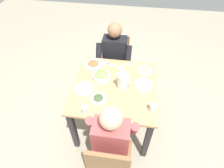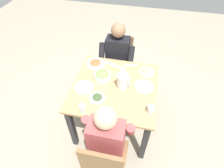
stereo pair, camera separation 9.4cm
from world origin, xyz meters
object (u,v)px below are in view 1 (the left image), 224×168
water_pitcher (123,81)px  plate_fries (145,70)px  plate_rice_curry (93,64)px  water_glass_near_left (122,72)px  plate_beans (144,84)px  plate_yoghurt (84,88)px  salad_bowl (102,76)px  dining_table (115,92)px  water_glass_far_right (85,110)px  chair_near (109,162)px  chair_far (115,60)px  plate_dolmas (98,98)px  diner_far (114,61)px  diner_near (113,135)px  water_glass_near_right (153,107)px

water_pitcher → plate_fries: water_pitcher is taller
plate_rice_curry → water_glass_near_left: 0.41m
plate_fries → plate_beans: size_ratio=0.84×
plate_yoghurt → salad_bowl: bearing=51.3°
dining_table → water_glass_far_right: (-0.25, -0.41, 0.16)m
plate_beans → chair_near: bearing=-108.3°
chair_far → plate_rice_curry: bearing=-117.8°
plate_fries → plate_dolmas: bearing=-132.4°
chair_far → diner_far: diner_far is taller
plate_dolmas → water_glass_far_right: size_ratio=1.94×
plate_dolmas → water_glass_near_left: (0.21, 0.41, 0.03)m
chair_far → chair_near: bearing=-84.4°
diner_near → plate_yoghurt: 0.62m
dining_table → diner_near: bearing=-84.3°
diner_near → plate_yoghurt: diner_near is taller
chair_far → dining_table: bearing=-83.0°
diner_near → diner_far: same height
water_glass_far_right → salad_bowl: bearing=81.9°
plate_yoghurt → diner_far: bearing=70.2°
diner_near → water_glass_far_right: (-0.30, 0.16, 0.15)m
chair_far → water_glass_far_right: chair_far is taller
diner_near → plate_yoghurt: (-0.39, 0.46, 0.12)m
diner_far → plate_beans: 0.68m
water_glass_near_left → water_glass_near_right: bearing=-52.2°
diner_far → plate_yoghurt: size_ratio=5.49×
water_glass_near_left → chair_near: bearing=-90.0°
plate_beans → water_glass_far_right: water_glass_far_right is taller
diner_far → plate_yoghurt: (-0.24, -0.67, 0.12)m
chair_near → plate_yoghurt: (-0.39, 0.67, 0.26)m
dining_table → water_glass_near_left: water_glass_near_left is taller
plate_beans → water_glass_near_right: size_ratio=2.55×
water_glass_near_right → water_glass_near_left: 0.60m
chair_far → plate_yoghurt: chair_far is taller
plate_yoghurt → plate_beans: bearing=13.3°
dining_table → plate_rice_curry: (-0.33, 0.33, 0.13)m
chair_far → plate_rice_curry: 0.56m
chair_near → water_glass_near_left: chair_near is taller
chair_far → plate_beans: size_ratio=4.01×
diner_far → water_glass_near_left: diner_far is taller
water_pitcher → plate_beans: size_ratio=0.87×
diner_near → water_glass_near_right: bearing=37.9°
water_glass_far_right → plate_beans: bearing=39.1°
water_pitcher → water_glass_near_left: size_ratio=1.99×
chair_far → diner_near: (0.15, -1.34, 0.15)m
chair_near → plate_fries: chair_near is taller
salad_bowl → water_glass_near_left: size_ratio=2.13×
water_glass_near_left → plate_dolmas: bearing=-116.6°
diner_near → water_glass_far_right: diner_near is taller
water_glass_near_left → plate_fries: bearing=23.5°
diner_far → plate_fries: (0.43, -0.26, 0.12)m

